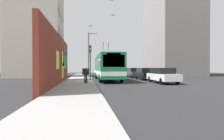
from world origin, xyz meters
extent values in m
plane|color=#232326|center=(0.00, 0.00, 0.00)|extent=(80.00, 80.00, 0.00)
cube|color=gray|center=(0.00, 1.60, 0.07)|extent=(48.00, 3.20, 0.15)
cube|color=maroon|center=(-3.67, 3.35, 2.27)|extent=(14.67, 0.30, 4.54)
cube|color=yellow|center=(-0.99, 3.19, 2.51)|extent=(1.62, 0.02, 1.44)
cube|color=green|center=(0.18, 3.19, 2.40)|extent=(2.14, 0.02, 1.67)
cube|color=#33D8E5|center=(1.32, 3.19, 2.46)|extent=(0.94, 0.02, 1.04)
cube|color=yellow|center=(-4.73, 3.19, 2.24)|extent=(1.41, 0.02, 1.50)
cube|color=yellow|center=(-1.47, 3.19, 1.32)|extent=(1.28, 0.02, 1.49)
cube|color=blue|center=(0.88, 3.19, 3.32)|extent=(1.41, 0.02, 0.67)
cube|color=#B2A899|center=(12.57, 9.20, 7.92)|extent=(8.16, 8.13, 15.84)
cube|color=black|center=(12.57, 5.11, 4.40)|extent=(6.94, 0.04, 1.10)
cube|color=black|center=(12.57, 5.11, 7.60)|extent=(6.94, 0.04, 1.10)
cube|color=black|center=(12.57, 5.11, 10.80)|extent=(6.94, 0.04, 1.10)
cube|color=gray|center=(15.69, -17.00, 9.53)|extent=(12.11, 8.52, 19.06)
cube|color=black|center=(15.69, -21.28, 4.40)|extent=(10.29, 0.04, 1.10)
cube|color=black|center=(15.69, -21.28, 7.60)|extent=(10.29, 0.04, 1.10)
cube|color=black|center=(15.69, -21.28, 10.80)|extent=(10.29, 0.04, 1.10)
cube|color=black|center=(15.69, -21.28, 14.00)|extent=(10.29, 0.04, 1.10)
cube|color=#19723F|center=(2.59, -1.80, 1.80)|extent=(11.40, 2.51, 2.69)
cube|color=silver|center=(2.59, -1.80, 3.20)|extent=(10.95, 2.31, 0.12)
cube|color=white|center=(2.59, -1.80, 1.00)|extent=(11.42, 2.53, 0.44)
cube|color=black|center=(-3.09, -1.80, 2.27)|extent=(0.04, 2.13, 1.21)
cube|color=black|center=(2.59, -1.80, 2.20)|extent=(10.49, 2.54, 0.86)
cube|color=orange|center=(-3.08, -1.80, 2.89)|extent=(0.06, 1.38, 0.28)
cylinder|color=black|center=(4.30, -2.15, 4.04)|extent=(1.43, 0.06, 2.00)
cylinder|color=black|center=(4.30, -1.45, 4.04)|extent=(1.43, 0.06, 2.00)
cylinder|color=black|center=(-1.06, -2.93, 0.50)|extent=(1.00, 0.28, 1.00)
cylinder|color=black|center=(-1.06, -0.67, 0.50)|extent=(1.00, 0.28, 1.00)
cylinder|color=black|center=(6.24, -2.93, 0.50)|extent=(1.00, 0.28, 1.00)
cylinder|color=black|center=(6.24, -0.67, 0.50)|extent=(1.00, 0.28, 1.00)
cube|color=white|center=(-2.50, -7.00, 0.65)|extent=(4.86, 1.78, 0.66)
cube|color=black|center=(-2.40, -7.00, 1.28)|extent=(2.92, 1.60, 0.60)
cylinder|color=black|center=(-4.10, -7.79, 0.32)|extent=(0.64, 0.22, 0.64)
cylinder|color=black|center=(-4.10, -6.21, 0.32)|extent=(0.64, 0.22, 0.64)
cylinder|color=black|center=(-0.90, -7.79, 0.32)|extent=(0.64, 0.22, 0.64)
cylinder|color=black|center=(-0.90, -6.21, 0.32)|extent=(0.64, 0.22, 0.64)
cube|color=black|center=(3.02, -7.00, 0.65)|extent=(4.24, 1.88, 0.66)
cube|color=black|center=(3.11, -7.00, 1.28)|extent=(2.55, 1.69, 0.60)
cylinder|color=black|center=(1.62, -7.84, 0.32)|extent=(0.64, 0.22, 0.64)
cylinder|color=black|center=(1.62, -6.16, 0.32)|extent=(0.64, 0.22, 0.64)
cylinder|color=black|center=(4.42, -7.84, 0.32)|extent=(0.64, 0.22, 0.64)
cylinder|color=black|center=(4.42, -6.16, 0.32)|extent=(0.64, 0.22, 0.64)
cube|color=#38383D|center=(8.96, -7.00, 0.65)|extent=(4.87, 1.81, 0.66)
cube|color=black|center=(9.06, -7.00, 1.28)|extent=(2.92, 1.63, 0.60)
cylinder|color=black|center=(7.35, -7.81, 0.32)|extent=(0.64, 0.22, 0.64)
cylinder|color=black|center=(7.35, -6.19, 0.32)|extent=(0.64, 0.22, 0.64)
cylinder|color=black|center=(10.57, -7.81, 0.32)|extent=(0.64, 0.22, 0.64)
cylinder|color=black|center=(10.57, -6.19, 0.32)|extent=(0.64, 0.22, 0.64)
cube|color=#B21E19|center=(14.65, -7.00, 0.65)|extent=(4.36, 1.88, 0.66)
cube|color=black|center=(14.73, -7.00, 1.28)|extent=(2.61, 1.69, 0.60)
cylinder|color=black|center=(13.21, -7.84, 0.32)|extent=(0.64, 0.22, 0.64)
cylinder|color=black|center=(13.21, -6.16, 0.32)|extent=(0.64, 0.22, 0.64)
cylinder|color=black|center=(16.08, -7.84, 0.32)|extent=(0.64, 0.22, 0.64)
cylinder|color=black|center=(16.08, -6.16, 0.32)|extent=(0.64, 0.22, 0.64)
cylinder|color=#1E1E2D|center=(-3.21, 0.80, 0.54)|extent=(0.14, 0.14, 0.78)
cylinder|color=#1E1E2D|center=(-3.21, 0.96, 0.54)|extent=(0.14, 0.14, 0.78)
cube|color=black|center=(-3.21, 0.88, 1.23)|extent=(0.22, 0.46, 0.59)
cylinder|color=black|center=(-3.21, 0.60, 1.26)|extent=(0.09, 0.09, 0.56)
cylinder|color=black|center=(-3.21, 1.16, 1.26)|extent=(0.09, 0.09, 0.56)
sphere|color=beige|center=(-3.21, 0.88, 1.63)|extent=(0.21, 0.21, 0.21)
cylinder|color=#2D382D|center=(1.47, 0.35, 2.21)|extent=(0.14, 0.14, 4.12)
cube|color=black|center=(1.25, 0.35, 3.82)|extent=(0.20, 0.28, 0.84)
sphere|color=red|center=(1.14, 0.35, 4.10)|extent=(0.18, 0.18, 0.18)
sphere|color=yellow|center=(1.14, 0.35, 3.82)|extent=(0.18, 0.18, 0.18)
sphere|color=green|center=(1.14, 0.35, 3.54)|extent=(0.18, 0.18, 0.18)
cylinder|color=#4C4C51|center=(7.17, 0.45, 3.51)|extent=(0.18, 0.18, 6.72)
cylinder|color=#4C4C51|center=(7.17, -0.31, 6.72)|extent=(0.10, 1.53, 0.10)
ellipsoid|color=silver|center=(7.17, -1.08, 6.67)|extent=(0.44, 0.28, 0.20)
ellipsoid|color=gray|center=(2.21, -2.52, 8.17)|extent=(0.32, 0.14, 0.12)
cube|color=gray|center=(2.21, -2.66, 8.20)|extent=(0.20, 0.27, 0.12)
cube|color=gray|center=(2.21, -2.38, 8.20)|extent=(0.20, 0.27, 0.12)
ellipsoid|color=slate|center=(5.92, 0.18, 7.54)|extent=(0.32, 0.14, 0.12)
cube|color=slate|center=(5.92, 0.04, 7.57)|extent=(0.20, 0.24, 0.18)
cube|color=slate|center=(5.92, 0.32, 7.57)|extent=(0.20, 0.24, 0.18)
ellipsoid|color=slate|center=(1.24, -2.12, 9.68)|extent=(0.32, 0.14, 0.12)
cube|color=slate|center=(1.24, -2.26, 9.71)|extent=(0.20, 0.23, 0.19)
cube|color=slate|center=(1.24, -1.98, 9.71)|extent=(0.20, 0.23, 0.19)
camera|label=1|loc=(-20.54, 0.90, 1.59)|focal=29.46mm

